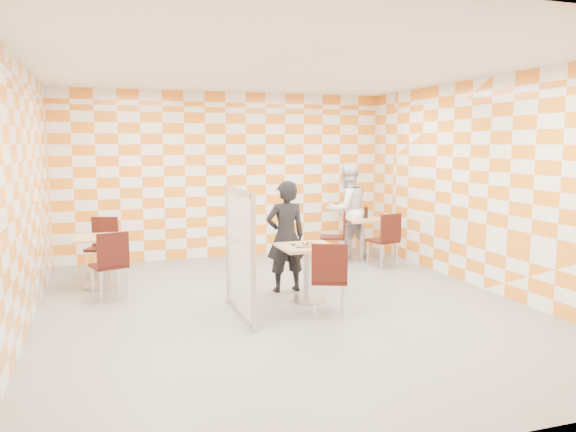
# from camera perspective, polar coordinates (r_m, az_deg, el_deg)

# --- Properties ---
(room_shell) EXTENTS (7.00, 7.00, 7.00)m
(room_shell) POSITION_cam_1_polar(r_m,az_deg,el_deg) (7.47, -1.55, 2.95)
(room_shell) COLOR gray
(room_shell) RESTS_ON ground
(main_table) EXTENTS (0.70, 0.70, 0.75)m
(main_table) POSITION_cam_1_polar(r_m,az_deg,el_deg) (7.41, 1.90, -4.84)
(main_table) COLOR #D9B074
(main_table) RESTS_ON ground
(second_table) EXTENTS (0.70, 0.70, 0.75)m
(second_table) POSITION_cam_1_polar(r_m,az_deg,el_deg) (10.13, 7.52, -1.60)
(second_table) COLOR #D9B074
(second_table) RESTS_ON ground
(empty_table) EXTENTS (0.70, 0.70, 0.75)m
(empty_table) POSITION_cam_1_polar(r_m,az_deg,el_deg) (8.57, -18.59, -3.56)
(empty_table) COLOR #D9B074
(empty_table) RESTS_ON ground
(chair_main_front) EXTENTS (0.55, 0.56, 0.92)m
(chair_main_front) POSITION_cam_1_polar(r_m,az_deg,el_deg) (6.67, 4.22, -5.90)
(chair_main_front) COLOR #38100B
(chair_main_front) RESTS_ON ground
(chair_second_front) EXTENTS (0.51, 0.51, 0.92)m
(chair_second_front) POSITION_cam_1_polar(r_m,az_deg,el_deg) (9.51, 9.96, -2.01)
(chair_second_front) COLOR #38100B
(chair_second_front) RESTS_ON ground
(chair_second_side) EXTENTS (0.56, 0.56, 0.92)m
(chair_second_side) POSITION_cam_1_polar(r_m,az_deg,el_deg) (9.83, 5.11, -1.63)
(chair_second_side) COLOR #38100B
(chair_second_side) RESTS_ON ground
(chair_empty_near) EXTENTS (0.53, 0.54, 0.92)m
(chair_empty_near) POSITION_cam_1_polar(r_m,az_deg,el_deg) (7.81, -17.56, -4.28)
(chair_empty_near) COLOR #38100B
(chair_empty_near) RESTS_ON ground
(chair_empty_far) EXTENTS (0.54, 0.54, 0.92)m
(chair_empty_far) POSITION_cam_1_polar(r_m,az_deg,el_deg) (9.29, -18.26, -2.50)
(chair_empty_far) COLOR #38100B
(chair_empty_far) RESTS_ON ground
(partition) EXTENTS (0.08, 1.38, 1.55)m
(partition) POSITION_cam_1_polar(r_m,az_deg,el_deg) (6.74, -4.95, -3.65)
(partition) COLOR white
(partition) RESTS_ON ground
(man_dark) EXTENTS (0.58, 0.39, 1.57)m
(man_dark) POSITION_cam_1_polar(r_m,az_deg,el_deg) (7.86, -0.24, -2.09)
(man_dark) COLOR black
(man_dark) RESTS_ON ground
(man_white) EXTENTS (0.94, 0.78, 1.74)m
(man_white) POSITION_cam_1_polar(r_m,az_deg,el_deg) (10.28, 6.03, 0.57)
(man_white) COLOR white
(man_white) RESTS_ON ground
(pizza_on_foil) EXTENTS (0.40, 0.40, 0.04)m
(pizza_on_foil) POSITION_cam_1_polar(r_m,az_deg,el_deg) (7.34, 1.95, -2.89)
(pizza_on_foil) COLOR silver
(pizza_on_foil) RESTS_ON main_table
(sport_bottle) EXTENTS (0.06, 0.06, 0.20)m
(sport_bottle) POSITION_cam_1_polar(r_m,az_deg,el_deg) (10.09, 6.56, 0.27)
(sport_bottle) COLOR white
(sport_bottle) RESTS_ON second_table
(soda_bottle) EXTENTS (0.07, 0.07, 0.23)m
(soda_bottle) POSITION_cam_1_polar(r_m,az_deg,el_deg) (10.14, 7.93, 0.36)
(soda_bottle) COLOR black
(soda_bottle) RESTS_ON second_table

